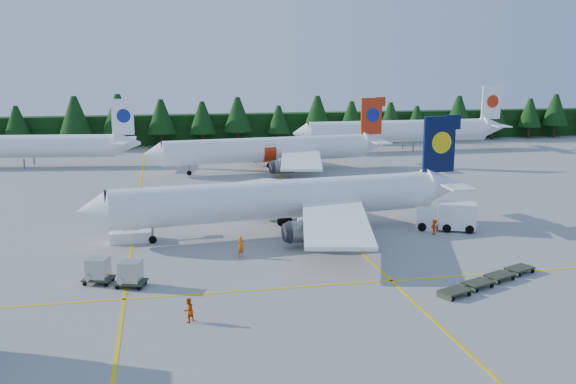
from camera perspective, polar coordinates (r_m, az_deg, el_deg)
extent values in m
plane|color=gray|center=(54.28, 0.97, -6.25)|extent=(320.00, 320.00, 0.00)
cube|color=yellow|center=(72.48, -13.36, -2.01)|extent=(0.25, 120.00, 0.01)
cube|color=yellow|center=(74.40, 2.22, -1.35)|extent=(0.25, 120.00, 0.01)
cube|color=yellow|center=(48.75, 2.48, -8.35)|extent=(80.00, 0.25, 0.01)
cube|color=black|center=(133.65, -6.55, 5.61)|extent=(220.00, 4.00, 6.00)
cylinder|color=white|center=(62.49, -0.86, -0.64)|extent=(32.33, 7.15, 3.78)
cone|color=white|center=(60.04, -16.97, -1.66)|extent=(3.03, 4.04, 3.78)
cube|color=#061032|center=(68.67, 13.29, 4.15)|extent=(3.60, 0.71, 5.86)
cube|color=white|center=(70.93, -0.51, 0.36)|extent=(10.95, 15.24, 1.07)
cylinder|color=slate|center=(68.29, -1.40, -1.22)|extent=(3.40, 2.31, 1.98)
cube|color=white|center=(56.13, 4.26, -2.67)|extent=(8.47, 15.03, 1.07)
cylinder|color=slate|center=(58.14, 1.58, -3.49)|extent=(3.40, 2.31, 1.98)
cylinder|color=slate|center=(60.88, -11.95, -3.74)|extent=(0.23, 0.23, 1.61)
cylinder|color=white|center=(98.40, -1.85, 3.80)|extent=(32.01, 7.09, 3.74)
cone|color=white|center=(95.29, -11.89, 3.31)|extent=(3.00, 4.00, 3.74)
cube|color=red|center=(103.85, 7.43, 6.71)|extent=(3.57, 0.70, 5.80)
cube|color=white|center=(106.81, -1.55, 4.11)|extent=(10.85, 15.09, 1.06)
cylinder|color=slate|center=(104.09, -2.15, 3.18)|extent=(3.37, 2.29, 1.96)
cube|color=white|center=(91.77, 1.17, 2.89)|extent=(8.38, 14.88, 1.06)
cylinder|color=slate|center=(93.79, -0.40, 2.27)|extent=(3.37, 2.29, 1.96)
cylinder|color=slate|center=(96.29, -8.79, 1.95)|extent=(0.22, 0.22, 1.59)
cylinder|color=white|center=(111.27, -23.01, 3.75)|extent=(31.42, 7.66, 3.67)
cube|color=white|center=(106.46, -14.49, 6.48)|extent=(3.50, 0.77, 5.69)
cylinder|color=white|center=(123.41, 9.75, 5.36)|extent=(34.96, 4.63, 4.11)
cone|color=white|center=(117.71, 1.15, 5.23)|extent=(2.94, 4.15, 4.11)
cube|color=white|center=(131.25, 17.62, 7.60)|extent=(3.91, 0.42, 6.36)
cylinder|color=slate|center=(119.46, 3.78, 3.91)|extent=(0.25, 0.25, 1.64)
cube|color=white|center=(61.99, -13.78, -3.83)|extent=(4.00, 2.22, 1.02)
cube|color=slate|center=(63.40, -13.86, -1.97)|extent=(1.66, 3.78, 2.76)
cube|color=slate|center=(64.95, -13.92, -0.52)|extent=(1.73, 1.19, 0.11)
cube|color=white|center=(66.10, 12.20, -2.32)|extent=(2.62, 2.62, 2.09)
cube|color=black|center=(65.98, 12.22, -1.90)|extent=(2.31, 2.41, 0.90)
cube|color=white|center=(66.08, 14.81, -2.05)|extent=(4.17, 3.44, 2.59)
cube|color=#313527|center=(48.08, 14.58, -8.49)|extent=(2.58, 2.14, 0.13)
cube|color=#313527|center=(50.22, 16.51, -7.73)|extent=(2.58, 2.14, 0.13)
cube|color=#313527|center=(52.41, 18.28, -7.03)|extent=(2.58, 2.14, 0.13)
cube|color=#313527|center=(54.66, 19.90, -6.37)|extent=(2.58, 2.14, 0.13)
cube|color=#313527|center=(51.23, -16.48, -7.37)|extent=(2.55, 2.24, 0.14)
cube|color=#B4B6B9|center=(50.98, -16.53, -6.49)|extent=(1.89, 1.86, 1.51)
cube|color=#313527|center=(49.82, -13.77, -7.76)|extent=(2.55, 2.24, 0.14)
cube|color=#B4B6B9|center=(49.56, -13.81, -6.86)|extent=(1.89, 1.86, 1.51)
imported|color=orange|center=(55.56, -4.20, -4.87)|extent=(0.79, 0.74, 1.82)
imported|color=#E24904|center=(42.57, -8.85, -10.34)|extent=(1.00, 0.97, 1.62)
imported|color=red|center=(63.94, 12.90, -3.07)|extent=(0.57, 0.72, 1.55)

